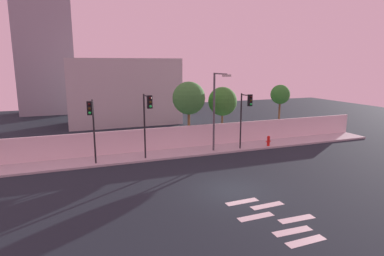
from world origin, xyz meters
name	(u,v)px	position (x,y,z in m)	size (l,w,h in m)	color
ground_plane	(232,190)	(0.00, 0.00, 0.00)	(80.00, 80.00, 0.00)	#1A252B
sidewalk	(183,153)	(0.00, 8.20, 0.07)	(36.00, 2.40, 0.15)	#B2B2B2
perimeter_wall	(178,137)	(0.00, 9.49, 1.05)	(36.00, 0.18, 1.80)	silver
crosswalk_marking	(275,218)	(0.30, -3.67, 0.00)	(3.45, 4.74, 0.01)	silver
traffic_light_left	(92,119)	(-6.87, 6.98, 3.42)	(0.49, 1.28, 4.47)	black
traffic_light_center	(147,113)	(-3.13, 6.90, 3.61)	(0.37, 1.47, 4.74)	black
traffic_light_right	(246,109)	(4.80, 6.94, 3.46)	(0.37, 1.37, 4.53)	black
street_lamp_curbside	(216,105)	(2.41, 7.41, 3.87)	(0.60, 2.24, 6.16)	#4C4C51
fire_hydrant	(268,140)	(7.36, 7.42, 0.61)	(0.44, 0.26, 0.86)	red
roadside_tree_leftmost	(189,98)	(1.51, 11.01, 4.06)	(2.85, 2.85, 5.50)	brown
roadside_tree_midleft	(222,101)	(4.75, 11.01, 3.66)	(2.60, 2.60, 4.97)	brown
roadside_tree_midright	(280,95)	(10.93, 11.01, 4.05)	(1.86, 1.86, 5.02)	brown
low_building_distant	(124,91)	(-2.08, 23.49, 3.80)	(12.65, 6.00, 7.59)	#ADADAD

